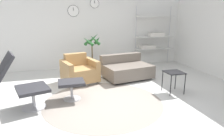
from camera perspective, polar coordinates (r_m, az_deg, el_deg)
The scene contains 10 objects.
ground_plane at distance 4.36m, azimuth -2.61°, elevation -7.62°, with size 12.00×12.00×0.00m, color silver.
wall_back at distance 6.74m, azimuth -8.27°, elevation 12.50°, with size 12.00×0.09×2.80m.
round_rug at distance 4.10m, azimuth -2.54°, elevation -9.10°, with size 2.40×2.40×0.01m.
lounge_chair at distance 3.87m, azimuth -28.04°, elevation -1.29°, with size 1.20×0.86×1.18m.
ottoman at distance 4.21m, azimuth -11.54°, elevation -4.29°, with size 0.53×0.45×0.40m.
armchair_red at distance 5.29m, azimuth -9.29°, elevation -0.52°, with size 1.00×0.96×0.73m.
couch_low at distance 5.62m, azimuth 4.07°, elevation 0.12°, with size 1.40×1.14×0.63m.
side_table at distance 4.68m, azimuth 17.30°, elevation -1.22°, with size 0.39×0.39×0.49m.
potted_plant at distance 6.21m, azimuth -5.60°, elevation 4.52°, with size 0.56×0.56×1.20m.
shelf_unit at distance 7.25m, azimuth 11.70°, elevation 9.13°, with size 1.37×0.28×2.04m.
Camera 1 is at (-0.91, -3.93, 1.68)m, focal length 32.00 mm.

